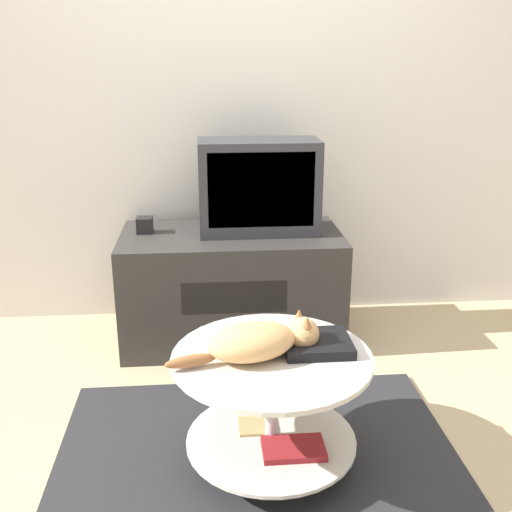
{
  "coord_description": "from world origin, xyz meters",
  "views": [
    {
      "loc": [
        -0.17,
        -1.88,
        1.46
      ],
      "look_at": [
        0.04,
        0.53,
        0.64
      ],
      "focal_mm": 42.0,
      "sensor_mm": 36.0,
      "label": 1
    }
  ],
  "objects_px": {
    "tv": "(259,187)",
    "cat": "(260,341)",
    "dvd_box": "(317,344)",
    "speaker": "(145,225)"
  },
  "relations": [
    {
      "from": "tv",
      "to": "cat",
      "type": "xyz_separation_m",
      "value": [
        -0.1,
        -1.12,
        -0.3
      ]
    },
    {
      "from": "speaker",
      "to": "dvd_box",
      "type": "distance_m",
      "value": 1.32
    },
    {
      "from": "dvd_box",
      "to": "cat",
      "type": "height_order",
      "value": "cat"
    },
    {
      "from": "speaker",
      "to": "cat",
      "type": "distance_m",
      "value": 1.25
    },
    {
      "from": "tv",
      "to": "speaker",
      "type": "distance_m",
      "value": 0.62
    },
    {
      "from": "tv",
      "to": "cat",
      "type": "distance_m",
      "value": 1.17
    },
    {
      "from": "speaker",
      "to": "dvd_box",
      "type": "height_order",
      "value": "speaker"
    },
    {
      "from": "dvd_box",
      "to": "cat",
      "type": "relative_size",
      "value": 0.44
    },
    {
      "from": "tv",
      "to": "cat",
      "type": "relative_size",
      "value": 1.11
    },
    {
      "from": "cat",
      "to": "dvd_box",
      "type": "bearing_deg",
      "value": -3.27
    }
  ]
}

